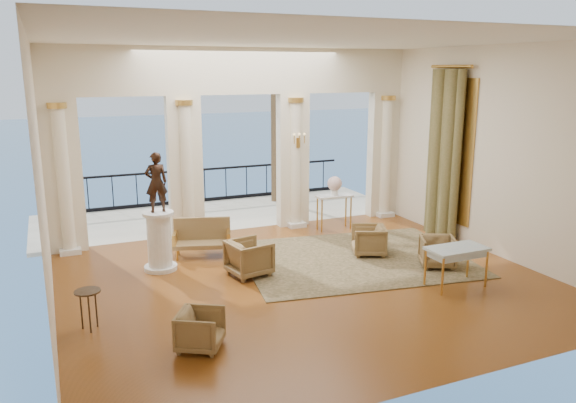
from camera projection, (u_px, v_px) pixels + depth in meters
name	position (u px, v px, depth m)	size (l,w,h in m)	color
floor	(307.00, 282.00, 10.80)	(9.00, 9.00, 0.00)	#54310C
room_walls	(338.00, 139.00, 9.14)	(9.00, 9.00, 9.00)	#F4E7CD
arcade	(241.00, 129.00, 13.62)	(9.00, 0.56, 4.50)	#F0E3C2
terrace	(220.00, 215.00, 15.99)	(10.00, 3.60, 0.10)	#A8A28E
balustrade	(205.00, 188.00, 17.32)	(9.00, 0.06, 1.03)	black
palm_tree	(274.00, 66.00, 16.53)	(2.00, 2.00, 4.50)	#4C3823
sea	(88.00, 157.00, 65.77)	(160.00, 160.00, 0.00)	#255990
curtain	(444.00, 154.00, 13.33)	(0.33, 1.40, 4.09)	brown
window_frame	(450.00, 150.00, 13.39)	(0.04, 1.60, 3.40)	gold
wall_sconce	(298.00, 142.00, 13.97)	(0.30, 0.11, 0.33)	gold
rug	(354.00, 258.00, 12.09)	(4.71, 3.66, 0.02)	#292D16
armchair_a	(200.00, 328.00, 8.15)	(0.62, 0.58, 0.64)	#4E3C1E
armchair_b	(438.00, 251.00, 11.54)	(0.68, 0.64, 0.70)	#4E3C1E
armchair_c	(369.00, 239.00, 12.31)	(0.70, 0.65, 0.72)	#4E3C1E
armchair_d	(249.00, 256.00, 11.08)	(0.76, 0.71, 0.78)	#4E3C1E
settee	(202.00, 237.00, 12.25)	(1.34, 0.87, 0.82)	#4E3C1E
game_table	(457.00, 252.00, 10.42)	(1.11, 0.61, 0.76)	#A5C0CC
pedestal	(159.00, 242.00, 11.33)	(0.66, 0.66, 1.22)	silver
statue	(156.00, 182.00, 11.04)	(0.44, 0.29, 1.20)	black
console_table	(334.00, 201.00, 14.21)	(0.95, 0.41, 0.88)	silver
urn	(335.00, 185.00, 14.11)	(0.37, 0.37, 0.49)	white
side_table	(88.00, 296.00, 8.69)	(0.40, 0.40, 0.65)	black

